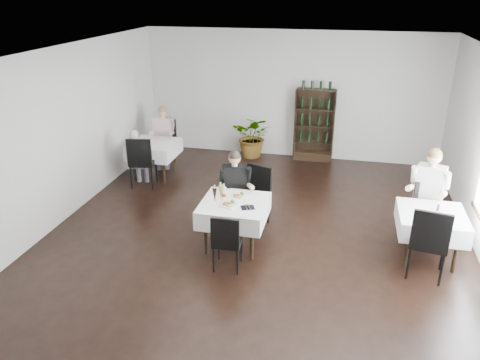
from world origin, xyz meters
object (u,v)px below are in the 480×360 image
wine_shelf (314,126)px  main_table (234,211)px  potted_tree (253,136)px  diner_main (235,185)px

wine_shelf → main_table: (-0.90, -4.31, -0.23)m
main_table → potted_tree: size_ratio=0.98×
wine_shelf → diner_main: 3.89m
main_table → diner_main: size_ratio=0.73×
main_table → potted_tree: 4.23m
wine_shelf → diner_main: wine_shelf is taller
main_table → diner_main: (-0.11, 0.56, 0.20)m
potted_tree → main_table: bearing=-82.7°
potted_tree → diner_main: (0.42, -3.64, 0.29)m
main_table → potted_tree: (-0.53, 4.20, -0.10)m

